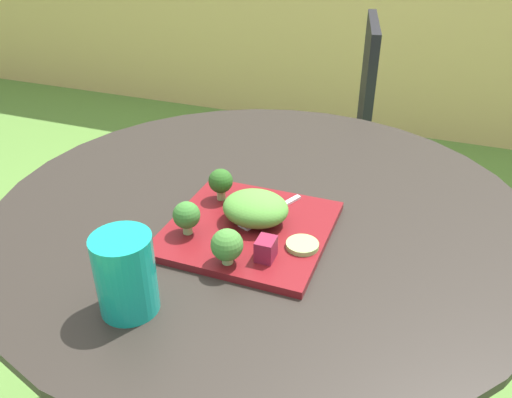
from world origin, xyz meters
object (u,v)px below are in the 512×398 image
at_px(salad_plate, 249,229).
at_px(fork, 266,214).
at_px(drinking_glass, 126,278).
at_px(patio_chair, 333,123).

distance_m(salad_plate, fork, 0.05).
bearing_deg(fork, drinking_glass, -110.47).
bearing_deg(drinking_glass, salad_plate, 69.80).
bearing_deg(patio_chair, drinking_glass, -90.09).
bearing_deg(drinking_glass, fork, 69.53).
bearing_deg(fork, salad_plate, -111.99).
bearing_deg(salad_plate, patio_chair, 94.70).
height_order(patio_chair, drinking_glass, patio_chair).
height_order(salad_plate, fork, fork).
bearing_deg(salad_plate, drinking_glass, -110.20).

